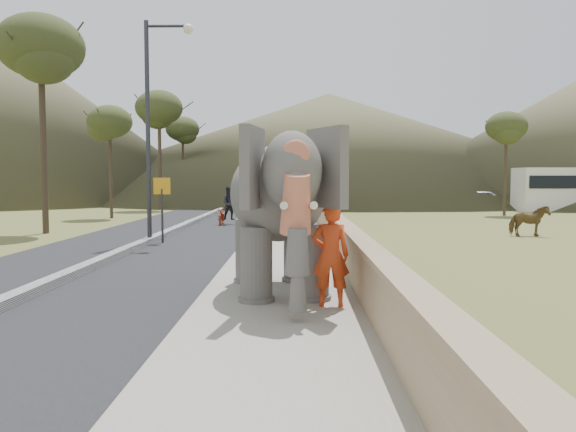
# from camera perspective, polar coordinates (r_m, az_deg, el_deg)

# --- Properties ---
(ground) EXTENTS (160.00, 160.00, 0.00)m
(ground) POSITION_cam_1_polar(r_m,az_deg,el_deg) (8.83, -1.48, -11.87)
(ground) COLOR olive
(ground) RESTS_ON ground
(road) EXTENTS (7.00, 120.00, 0.03)m
(road) POSITION_cam_1_polar(r_m,az_deg,el_deg) (19.39, -15.25, -3.29)
(road) COLOR black
(road) RESTS_ON ground
(median) EXTENTS (0.35, 120.00, 0.22)m
(median) POSITION_cam_1_polar(r_m,az_deg,el_deg) (19.38, -15.26, -3.01)
(median) COLOR black
(median) RESTS_ON ground
(walkway) EXTENTS (3.00, 120.00, 0.15)m
(walkway) POSITION_cam_1_polar(r_m,az_deg,el_deg) (18.64, -0.29, -3.25)
(walkway) COLOR #9E9687
(walkway) RESTS_ON ground
(parapet) EXTENTS (0.30, 120.00, 1.10)m
(parapet) POSITION_cam_1_polar(r_m,az_deg,el_deg) (18.63, 4.80, -1.80)
(parapet) COLOR tan
(parapet) RESTS_ON ground
(lamppost) EXTENTS (1.76, 0.36, 8.00)m
(lamppost) POSITION_cam_1_polar(r_m,az_deg,el_deg) (21.12, -13.25, 10.54)
(lamppost) COLOR #292A2E
(lamppost) RESTS_ON ground
(signboard) EXTENTS (0.60, 0.08, 2.40)m
(signboard) POSITION_cam_1_polar(r_m,az_deg,el_deg) (20.83, -12.68, 1.74)
(signboard) COLOR #2D2D33
(signboard) RESTS_ON ground
(cow) EXTENTS (1.51, 0.70, 1.27)m
(cow) POSITION_cam_1_polar(r_m,az_deg,el_deg) (24.87, 23.28, -0.47)
(cow) COLOR brown
(cow) RESTS_ON ground
(distant_car) EXTENTS (4.48, 2.49, 1.44)m
(distant_car) POSITION_cam_1_polar(r_m,az_deg,el_deg) (46.38, 19.48, 1.62)
(distant_car) COLOR #B0B0B7
(distant_car) RESTS_ON ground
(hill_far) EXTENTS (80.00, 80.00, 14.00)m
(hill_far) POSITION_cam_1_polar(r_m,az_deg,el_deg) (78.76, 4.17, 7.26)
(hill_far) COLOR brown
(hill_far) RESTS_ON ground
(elephant_and_man) EXTENTS (2.71, 4.47, 3.05)m
(elephant_and_man) POSITION_cam_1_polar(r_m,az_deg,el_deg) (11.11, -0.88, 0.10)
(elephant_and_man) COLOR slate
(elephant_and_man) RESTS_ON ground
(motorcyclist) EXTENTS (1.15, 1.82, 1.96)m
(motorcyclist) POSITION_cam_1_polar(r_m,az_deg,el_deg) (28.59, -6.35, 0.61)
(motorcyclist) COLOR maroon
(motorcyclist) RESTS_ON ground
(trees) EXTENTS (42.10, 43.04, 9.51)m
(trees) POSITION_cam_1_polar(r_m,az_deg,el_deg) (35.26, -7.42, 6.74)
(trees) COLOR #473828
(trees) RESTS_ON ground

